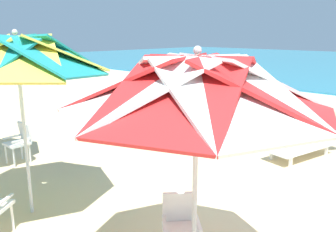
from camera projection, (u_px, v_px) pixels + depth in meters
name	position (u px, v px, depth m)	size (l,w,h in m)	color
ground_plane	(255.00, 199.00, 5.95)	(80.00, 80.00, 0.00)	beige
beach_umbrella_0	(197.00, 86.00, 3.27)	(2.61, 2.61, 2.63)	silver
plastic_chair_1	(181.00, 225.00, 4.23)	(0.63, 0.63, 0.87)	white
beach_umbrella_1	(17.00, 57.00, 4.97)	(2.62, 2.62, 2.79)	silver
plastic_chair_3	(20.00, 140.00, 7.52)	(0.47, 0.49, 0.87)	white
sun_lounger_1	(306.00, 144.00, 7.99)	(1.06, 2.23, 0.62)	white
sun_lounger_2	(205.00, 129.00, 9.18)	(0.66, 2.15, 0.62)	white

